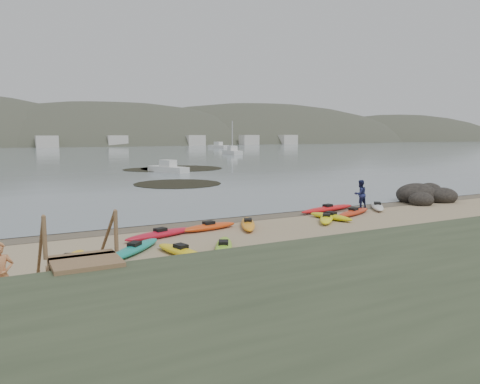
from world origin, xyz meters
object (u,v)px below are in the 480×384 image
person_west (1,276)px  stairs (76,284)px  rock_cluster (425,198)px  person_east (360,194)px

person_west → stairs: bearing=-54.9°
stairs → rock_cluster: bearing=23.1°
person_east → rock_cluster: (6.39, 0.23, -0.72)m
stairs → person_east: (19.55, 10.82, -0.11)m
person_east → rock_cluster: 6.44m
person_east → person_west: bearing=24.3°
person_west → rock_cluster: 29.11m
person_east → rock_cluster: person_east is taller
rock_cluster → stairs: bearing=-156.9°
stairs → person_east: stairs is taller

